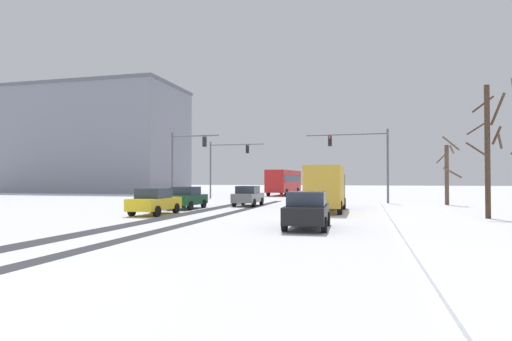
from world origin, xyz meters
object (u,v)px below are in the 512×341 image
at_px(car_dark_green_second, 187,198).
at_px(bare_tree_sidewalk_mid, 488,147).
at_px(car_black_fourth, 307,210).
at_px(box_truck_delivery, 326,187).
at_px(car_grey_lead, 248,196).
at_px(bare_tree_sidewalk_far, 447,172).
at_px(car_yellow_cab_third, 155,201).
at_px(traffic_signal_near_left, 184,156).
at_px(office_building_far_left_block, 96,140).
at_px(traffic_signal_far_left, 225,159).
at_px(bus_oncoming, 284,181).
at_px(traffic_signal_near_right, 364,153).

distance_m(car_dark_green_second, bare_tree_sidewalk_mid, 19.66).
relative_size(car_black_fourth, box_truck_delivery, 0.56).
bearing_deg(car_black_fourth, car_dark_green_second, 135.00).
relative_size(car_grey_lead, bare_tree_sidewalk_far, 0.71).
bearing_deg(car_yellow_cab_third, traffic_signal_near_left, 106.21).
height_order(traffic_signal_near_left, office_building_far_left_block, office_building_far_left_block).
height_order(traffic_signal_near_left, traffic_signal_far_left, same).
height_order(traffic_signal_near_left, car_black_fourth, traffic_signal_near_left).
height_order(car_dark_green_second, bus_oncoming, bus_oncoming).
height_order(car_black_fourth, box_truck_delivery, box_truck_delivery).
height_order(car_grey_lead, car_black_fourth, same).
height_order(traffic_signal_near_left, box_truck_delivery, traffic_signal_near_left).
bearing_deg(bare_tree_sidewalk_mid, traffic_signal_near_left, 156.02).
distance_m(box_truck_delivery, bare_tree_sidewalk_far, 13.60).
bearing_deg(car_dark_green_second, bus_oncoming, 86.29).
relative_size(car_dark_green_second, car_black_fourth, 0.99).
relative_size(traffic_signal_near_right, bare_tree_sidewalk_mid, 0.96).
bearing_deg(car_dark_green_second, bare_tree_sidewalk_far, 27.03).
distance_m(car_dark_green_second, office_building_far_left_block, 46.95).
distance_m(traffic_signal_near_left, car_black_fourth, 22.31).
height_order(bus_oncoming, bare_tree_sidewalk_far, bare_tree_sidewalk_far).
xyz_separation_m(car_black_fourth, box_truck_delivery, (-0.05, 10.09, 0.82)).
height_order(traffic_signal_near_right, box_truck_delivery, traffic_signal_near_right).
distance_m(car_yellow_cab_third, bare_tree_sidewalk_far, 24.45).
bearing_deg(box_truck_delivery, car_grey_lead, 145.69).
bearing_deg(bare_tree_sidewalk_mid, bus_oncoming, 118.93).
distance_m(traffic_signal_far_left, car_black_fourth, 30.52).
bearing_deg(car_grey_lead, traffic_signal_far_left, 116.23).
height_order(car_yellow_cab_third, office_building_far_left_block, office_building_far_left_block).
height_order(traffic_signal_near_left, bus_oncoming, traffic_signal_near_left).
xyz_separation_m(traffic_signal_far_left, traffic_signal_near_right, (15.37, -7.93, 0.04)).
distance_m(traffic_signal_near_left, office_building_far_left_block, 39.00).
bearing_deg(bus_oncoming, car_yellow_cab_third, -92.80).
relative_size(bare_tree_sidewalk_mid, bare_tree_sidewalk_far, 1.28).
xyz_separation_m(car_dark_green_second, office_building_far_left_block, (-31.50, 33.88, 7.98)).
distance_m(traffic_signal_near_right, car_yellow_cab_third, 19.38).
relative_size(car_grey_lead, bus_oncoming, 0.37).
distance_m(bus_oncoming, office_building_far_left_block, 34.46).
relative_size(car_dark_green_second, bus_oncoming, 0.37).
bearing_deg(office_building_far_left_block, car_black_fourth, -46.59).
distance_m(bare_tree_sidewalk_far, office_building_far_left_block, 56.54).
xyz_separation_m(traffic_signal_near_left, traffic_signal_far_left, (0.55, 10.01, 0.11)).
height_order(traffic_signal_near_right, car_black_fourth, traffic_signal_near_right).
relative_size(car_black_fourth, bare_tree_sidewalk_far, 0.72).
distance_m(car_black_fourth, bus_oncoming, 39.58).
bearing_deg(office_building_far_left_block, traffic_signal_near_left, -43.54).
relative_size(traffic_signal_near_left, traffic_signal_near_right, 0.92).
xyz_separation_m(car_dark_green_second, box_truck_delivery, (10.10, -0.07, 0.82)).
bearing_deg(bus_oncoming, traffic_signal_far_left, -112.61).
distance_m(traffic_signal_far_left, car_grey_lead, 14.62).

